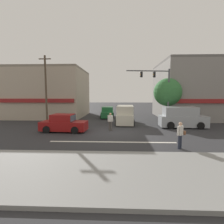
% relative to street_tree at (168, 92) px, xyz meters
% --- Properties ---
extents(ground_plane, '(120.00, 120.00, 0.00)m').
position_rel_street_tree_xyz_m(ground_plane, '(-6.20, -5.39, -3.63)').
color(ground_plane, '#2B2B2D').
extents(lane_marking_stripe, '(9.00, 0.24, 0.01)m').
position_rel_street_tree_xyz_m(lane_marking_stripe, '(-6.20, -8.89, -3.63)').
color(lane_marking_stripe, silver).
rests_on(lane_marking_stripe, ground).
extents(sidewalk_curb, '(40.00, 5.00, 0.16)m').
position_rel_street_tree_xyz_m(sidewalk_curb, '(-6.20, -13.89, -3.55)').
color(sidewalk_curb, gray).
rests_on(sidewalk_curb, ground).
extents(building_left_block, '(11.42, 9.99, 7.20)m').
position_rel_street_tree_xyz_m(building_left_block, '(-16.89, 5.87, -0.03)').
color(building_left_block, tan).
rests_on(building_left_block, ground).
extents(building_right_corner, '(11.76, 10.48, 7.97)m').
position_rel_street_tree_xyz_m(building_right_corner, '(6.07, 5.01, 0.35)').
color(building_right_corner, gray).
rests_on(building_right_corner, ground).
extents(street_tree, '(3.29, 3.29, 5.29)m').
position_rel_street_tree_xyz_m(street_tree, '(0.00, 0.00, 0.00)').
color(street_tree, '#4C3823').
rests_on(street_tree, ground).
extents(utility_pole_near_left, '(1.40, 0.22, 7.87)m').
position_rel_street_tree_xyz_m(utility_pole_near_left, '(-14.33, -0.73, 0.45)').
color(utility_pole_near_left, brown).
rests_on(utility_pole_near_left, ground).
extents(traffic_light_mast, '(4.86, 0.78, 6.20)m').
position_rel_street_tree_xyz_m(traffic_light_mast, '(-1.18, -1.25, 0.55)').
color(traffic_light_mast, '#47474C').
rests_on(traffic_light_mast, ground).
extents(van_waiting_far, '(2.20, 4.68, 2.11)m').
position_rel_street_tree_xyz_m(van_waiting_far, '(-5.04, -1.03, -2.62)').
color(van_waiting_far, '#B7B29E').
rests_on(van_waiting_far, ground).
extents(van_parked_curbside, '(4.64, 2.13, 2.11)m').
position_rel_street_tree_xyz_m(van_parked_curbside, '(0.68, -3.05, -2.62)').
color(van_parked_curbside, '#999EA3').
rests_on(van_parked_curbside, ground).
extents(sedan_crossing_rightbound, '(4.20, 2.08, 1.58)m').
position_rel_street_tree_xyz_m(sedan_crossing_rightbound, '(-10.77, -5.50, -2.92)').
color(sedan_crossing_rightbound, maroon).
rests_on(sedan_crossing_rightbound, ground).
extents(sedan_crossing_center, '(1.98, 4.15, 1.58)m').
position_rel_street_tree_xyz_m(sedan_crossing_center, '(-7.44, 4.32, -2.92)').
color(sedan_crossing_center, '#1E6033').
rests_on(sedan_crossing_center, ground).
extents(pedestrian_foreground_with_bag, '(0.62, 0.54, 1.67)m').
position_rel_street_tree_xyz_m(pedestrian_foreground_with_bag, '(-1.94, -10.26, -2.68)').
color(pedestrian_foreground_with_bag, '#232838').
rests_on(pedestrian_foreground_with_bag, ground).
extents(pedestrian_mid_crossing, '(0.53, 0.35, 1.67)m').
position_rel_street_tree_xyz_m(pedestrian_mid_crossing, '(-6.55, -4.97, -2.68)').
color(pedestrian_mid_crossing, '#4C4742').
rests_on(pedestrian_mid_crossing, ground).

